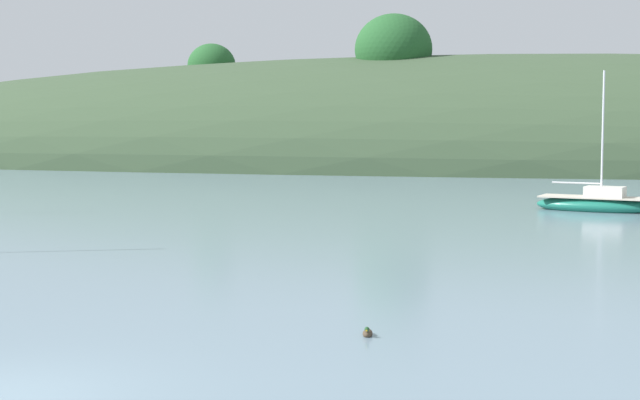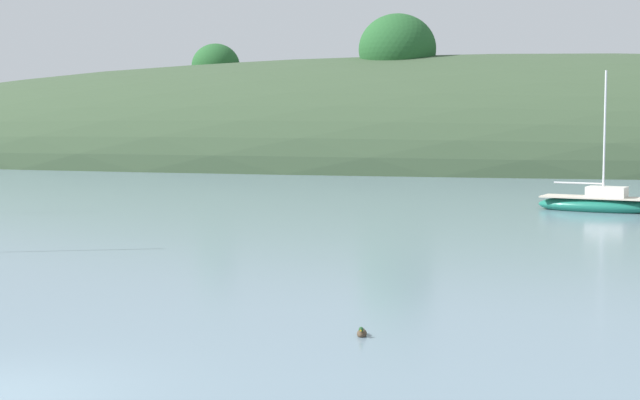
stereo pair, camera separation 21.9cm
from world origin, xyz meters
TOP-DOWN VIEW (x-y plane):
  - far_shoreline_hill at (0.15, 72.46)m, footprint 150.00×36.00m
  - sailboat_white_near at (9.73, 31.22)m, footprint 5.40×2.94m
  - duck_straggler at (4.49, 5.16)m, footprint 0.21×0.43m

SIDE VIEW (x-z plane):
  - duck_straggler at x=4.49m, z-range -0.07..0.17m
  - far_shoreline_hill at x=0.15m, z-range -11.58..11.77m
  - sailboat_white_near at x=9.73m, z-range -2.82..3.47m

